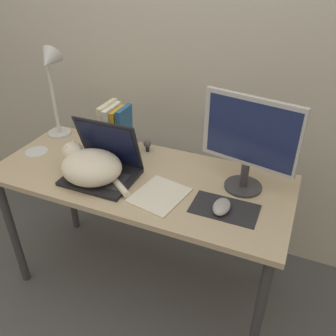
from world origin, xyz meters
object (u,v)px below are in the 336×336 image
Objects in this scene: cd_disc at (37,151)px; desk_lamp at (51,77)px; book_row at (116,128)px; computer_mouse at (222,207)px; webcam at (147,144)px; laptop at (103,167)px; external_monitor at (249,140)px; notepad at (159,195)px; cat at (90,166)px.

desk_lamp is at bearing 83.37° from cd_disc.
book_row is 0.45m from cd_disc.
desk_lamp reaches higher than book_row.
webcam is at bearing 146.41° from computer_mouse.
desk_lamp reaches higher than laptop.
notepad is at bearing -147.40° from external_monitor.
notepad is (0.35, 0.00, -0.07)m from cat.
cat is 1.63× the size of book_row.
desk_lamp is 0.40m from cd_disc.
notepad is 4.10× the size of webcam.
external_monitor is at bearing 32.60° from notepad.
book_row reaches higher than cat.
computer_mouse is 0.28m from notepad.
cat is 0.73m from external_monitor.
cd_disc is (-1.04, 0.10, -0.02)m from computer_mouse.
cat is at bearing -179.33° from computer_mouse.
webcam is at bearing 23.47° from cd_disc.
desk_lamp reaches higher than webcam.
laptop is 0.74× the size of external_monitor.
computer_mouse is at bearing -102.68° from external_monitor.
desk_lamp is 1.91× the size of notepad.
external_monitor is 6.58× the size of webcam.
cd_disc is (-0.54, -0.24, -0.04)m from webcam.
cd_disc is at bearing -156.53° from webcam.
external_monitor is 1.60× the size of notepad.
computer_mouse is 0.60m from webcam.
external_monitor is 0.72m from book_row.
webcam is (0.09, 0.29, -0.01)m from laptop.
desk_lamp is at bearing 150.37° from laptop.
external_monitor reaches higher than laptop.
notepad is at bearing -8.17° from laptop.
external_monitor is 0.30m from computer_mouse.
laptop reaches higher than book_row.
cd_disc is at bearing -152.29° from book_row.
desk_lamp is (-1.02, 0.28, 0.33)m from computer_mouse.
webcam is 0.55× the size of cd_disc.
webcam is (0.16, 0.04, -0.08)m from book_row.
laptop is 1.27× the size of book_row.
computer_mouse reaches higher than notepad.
laptop reaches higher than notepad.
cd_disc is (-0.02, -0.19, -0.35)m from desk_lamp.
book_row is 0.18m from webcam.
laptop reaches higher than computer_mouse.
desk_lamp is at bearing 143.33° from cat.
notepad is 0.77m from cd_disc.
external_monitor is 0.60m from webcam.
external_monitor reaches higher than webcam.
external_monitor is 3.61× the size of cd_disc.
laptop is 4.86× the size of webcam.
external_monitor reaches higher than computer_mouse.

